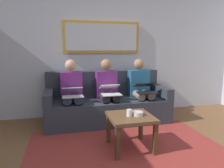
{
  "coord_description": "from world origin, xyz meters",
  "views": [
    {
      "loc": [
        0.81,
        1.57,
        1.31
      ],
      "look_at": [
        0.0,
        -1.7,
        0.75
      ],
      "focal_mm": 33.25,
      "sensor_mm": 36.0,
      "label": 1
    }
  ],
  "objects_px": {
    "cup": "(129,113)",
    "person_right": "(72,90)",
    "couch": "(107,103)",
    "person_left": "(140,87)",
    "laptop_black": "(145,88)",
    "person_middle": "(107,89)",
    "laptop_white": "(110,90)",
    "bowl": "(138,114)",
    "framed_mirror": "(102,37)",
    "laptop_silver": "(73,92)",
    "coffee_table": "(131,121)"
  },
  "relations": [
    {
      "from": "cup",
      "to": "person_right",
      "type": "bearing_deg",
      "value": -60.34
    },
    {
      "from": "couch",
      "to": "person_left",
      "type": "height_order",
      "value": "person_left"
    },
    {
      "from": "laptop_black",
      "to": "person_middle",
      "type": "distance_m",
      "value": 0.68
    },
    {
      "from": "cup",
      "to": "laptop_white",
      "type": "xyz_separation_m",
      "value": [
        0.03,
        -0.94,
        0.12
      ]
    },
    {
      "from": "bowl",
      "to": "person_left",
      "type": "height_order",
      "value": "person_left"
    },
    {
      "from": "framed_mirror",
      "to": "laptop_white",
      "type": "relative_size",
      "value": 4.03
    },
    {
      "from": "cup",
      "to": "laptop_silver",
      "type": "xyz_separation_m",
      "value": [
        0.67,
        -0.93,
        0.12
      ]
    },
    {
      "from": "coffee_table",
      "to": "bowl",
      "type": "relative_size",
      "value": 3.97
    },
    {
      "from": "laptop_white",
      "to": "person_right",
      "type": "xyz_separation_m",
      "value": [
        0.64,
        -0.23,
        -0.02
      ]
    },
    {
      "from": "framed_mirror",
      "to": "laptop_white",
      "type": "height_order",
      "value": "framed_mirror"
    },
    {
      "from": "laptop_black",
      "to": "person_right",
      "type": "xyz_separation_m",
      "value": [
        1.28,
        -0.23,
        -0.02
      ]
    },
    {
      "from": "laptop_black",
      "to": "laptop_silver",
      "type": "bearing_deg",
      "value": 0.6
    },
    {
      "from": "couch",
      "to": "laptop_white",
      "type": "xyz_separation_m",
      "value": [
        0.0,
        0.3,
        0.32
      ]
    },
    {
      "from": "cup",
      "to": "person_middle",
      "type": "bearing_deg",
      "value": -88.67
    },
    {
      "from": "coffee_table",
      "to": "laptop_black",
      "type": "xyz_separation_m",
      "value": [
        -0.59,
        -0.92,
        0.25
      ]
    },
    {
      "from": "laptop_black",
      "to": "person_right",
      "type": "height_order",
      "value": "person_right"
    },
    {
      "from": "framed_mirror",
      "to": "person_middle",
      "type": "distance_m",
      "value": 1.05
    },
    {
      "from": "laptop_white",
      "to": "person_left",
      "type": "bearing_deg",
      "value": -160.16
    },
    {
      "from": "bowl",
      "to": "person_middle",
      "type": "height_order",
      "value": "person_middle"
    },
    {
      "from": "laptop_black",
      "to": "laptop_white",
      "type": "bearing_deg",
      "value": 0.13
    },
    {
      "from": "bowl",
      "to": "coffee_table",
      "type": "bearing_deg",
      "value": -9.87
    },
    {
      "from": "bowl",
      "to": "laptop_black",
      "type": "distance_m",
      "value": 1.07
    },
    {
      "from": "person_middle",
      "to": "laptop_white",
      "type": "relative_size",
      "value": 3.04
    },
    {
      "from": "person_middle",
      "to": "laptop_silver",
      "type": "bearing_deg",
      "value": 20.79
    },
    {
      "from": "laptop_black",
      "to": "cup",
      "type": "bearing_deg",
      "value": 56.97
    },
    {
      "from": "couch",
      "to": "laptop_white",
      "type": "bearing_deg",
      "value": 90.0
    },
    {
      "from": "person_middle",
      "to": "framed_mirror",
      "type": "bearing_deg",
      "value": -90.0
    },
    {
      "from": "laptop_black",
      "to": "laptop_silver",
      "type": "relative_size",
      "value": 1.15
    },
    {
      "from": "bowl",
      "to": "laptop_white",
      "type": "distance_m",
      "value": 0.96
    },
    {
      "from": "coffee_table",
      "to": "laptop_silver",
      "type": "distance_m",
      "value": 1.17
    },
    {
      "from": "cup",
      "to": "bowl",
      "type": "height_order",
      "value": "cup"
    },
    {
      "from": "cup",
      "to": "laptop_silver",
      "type": "relative_size",
      "value": 0.27
    },
    {
      "from": "couch",
      "to": "laptop_black",
      "type": "height_order",
      "value": "couch"
    },
    {
      "from": "person_middle",
      "to": "person_right",
      "type": "distance_m",
      "value": 0.64
    },
    {
      "from": "person_middle",
      "to": "bowl",
      "type": "bearing_deg",
      "value": 97.09
    },
    {
      "from": "couch",
      "to": "person_middle",
      "type": "xyz_separation_m",
      "value": [
        0.0,
        0.07,
        0.3
      ]
    },
    {
      "from": "laptop_silver",
      "to": "framed_mirror",
      "type": "bearing_deg",
      "value": -132.44
    },
    {
      "from": "couch",
      "to": "laptop_black",
      "type": "distance_m",
      "value": 0.77
    },
    {
      "from": "framed_mirror",
      "to": "laptop_white",
      "type": "bearing_deg",
      "value": 90.0
    },
    {
      "from": "laptop_white",
      "to": "laptop_silver",
      "type": "distance_m",
      "value": 0.64
    },
    {
      "from": "laptop_white",
      "to": "person_right",
      "type": "distance_m",
      "value": 0.68
    },
    {
      "from": "coffee_table",
      "to": "cup",
      "type": "distance_m",
      "value": 0.13
    },
    {
      "from": "cup",
      "to": "couch",
      "type": "bearing_deg",
      "value": -88.74
    },
    {
      "from": "laptop_silver",
      "to": "coffee_table",
      "type": "bearing_deg",
      "value": 127.48
    },
    {
      "from": "couch",
      "to": "person_left",
      "type": "bearing_deg",
      "value": 173.87
    },
    {
      "from": "person_left",
      "to": "person_right",
      "type": "xyz_separation_m",
      "value": [
        1.28,
        0.0,
        0.0
      ]
    },
    {
      "from": "person_middle",
      "to": "laptop_silver",
      "type": "distance_m",
      "value": 0.68
    },
    {
      "from": "coffee_table",
      "to": "person_right",
      "type": "distance_m",
      "value": 1.36
    },
    {
      "from": "person_left",
      "to": "laptop_silver",
      "type": "height_order",
      "value": "person_left"
    },
    {
      "from": "laptop_silver",
      "to": "cup",
      "type": "bearing_deg",
      "value": 125.7
    }
  ]
}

